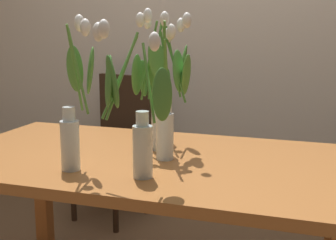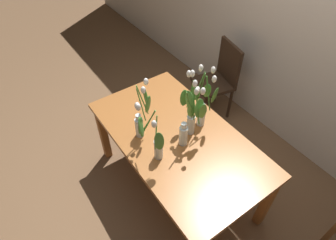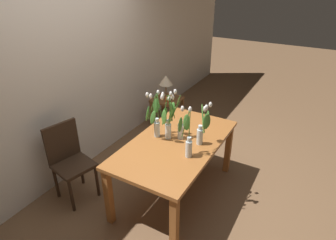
{
  "view_description": "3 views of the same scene",
  "coord_description": "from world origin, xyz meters",
  "views": [
    {
      "loc": [
        0.65,
        -1.68,
        1.25
      ],
      "look_at": [
        0.08,
        0.07,
        0.88
      ],
      "focal_mm": 50.16,
      "sensor_mm": 36.0,
      "label": 1
    },
    {
      "loc": [
        1.21,
        -0.95,
        2.47
      ],
      "look_at": [
        -0.07,
        -0.05,
        0.9
      ],
      "focal_mm": 29.75,
      "sensor_mm": 36.0,
      "label": 2
    },
    {
      "loc": [
        -2.41,
        -1.28,
        2.44
      ],
      "look_at": [
        -0.04,
        0.08,
        1.01
      ],
      "focal_mm": 30.69,
      "sensor_mm": 36.0,
      "label": 3
    }
  ],
  "objects": [
    {
      "name": "tulip_vase_3",
      "position": [
        0.07,
        0.02,
        0.92
      ],
      "size": [
        0.15,
        0.18,
        0.57
      ],
      "color": "silver",
      "rests_on": "dining_table"
    },
    {
      "name": "side_table",
      "position": [
        1.39,
        0.91,
        0.43
      ],
      "size": [
        0.44,
        0.44,
        0.55
      ],
      "color": "brown",
      "rests_on": "ground"
    },
    {
      "name": "tulip_vase_0",
      "position": [
        0.04,
        0.11,
        0.95
      ],
      "size": [
        0.25,
        0.11,
        0.56
      ],
      "color": "silver",
      "rests_on": "dining_table"
    },
    {
      "name": "ground_plane",
      "position": [
        0.0,
        0.0,
        0.0
      ],
      "size": [
        18.0,
        18.0,
        0.0
      ],
      "primitive_type": "plane",
      "color": "brown"
    },
    {
      "name": "dining_table",
      "position": [
        0.0,
        0.0,
        0.65
      ],
      "size": [
        1.6,
        0.9,
        0.74
      ],
      "color": "#A3602D",
      "rests_on": "ground"
    },
    {
      "name": "table_lamp",
      "position": [
        1.39,
        0.93,
        0.86
      ],
      "size": [
        0.22,
        0.22,
        0.4
      ],
      "color": "olive",
      "rests_on": "side_table"
    },
    {
      "name": "tulip_vase_1",
      "position": [
        0.08,
        -0.28,
        0.95
      ],
      "size": [
        0.25,
        0.16,
        0.53
      ],
      "color": "silver",
      "rests_on": "dining_table"
    },
    {
      "name": "pillar_candle",
      "position": [
        1.28,
        0.85,
        0.59
      ],
      "size": [
        0.06,
        0.06,
        0.07
      ],
      "primitive_type": "cylinder",
      "color": "#CC4C23",
      "rests_on": "side_table"
    },
    {
      "name": "dining_chair",
      "position": [
        -0.61,
        1.07,
        0.52
      ],
      "size": [
        0.48,
        0.48,
        0.93
      ],
      "color": "#382619",
      "rests_on": "ground"
    },
    {
      "name": "tulip_vase_2",
      "position": [
        -0.01,
        0.25,
        0.97
      ],
      "size": [
        0.22,
        0.25,
        0.58
      ],
      "color": "silver",
      "rests_on": "dining_table"
    },
    {
      "name": "tulip_vase_4",
      "position": [
        -0.18,
        -0.23,
        0.93
      ],
      "size": [
        0.15,
        0.14,
        0.55
      ],
      "color": "silver",
      "rests_on": "dining_table"
    },
    {
      "name": "room_wall_rear",
      "position": [
        0.0,
        1.44,
        1.35
      ],
      "size": [
        9.0,
        0.1,
        2.7
      ],
      "primitive_type": "cube",
      "color": "silver",
      "rests_on": "ground"
    }
  ]
}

